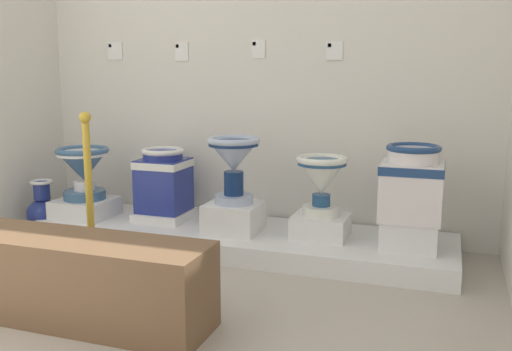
% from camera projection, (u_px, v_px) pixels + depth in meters
% --- Properties ---
extents(wall_back, '(3.48, 0.06, 3.11)m').
position_uv_depth(wall_back, '(257.00, 12.00, 3.82)').
color(wall_back, silver).
rests_on(wall_back, ground_plane).
extents(display_platform, '(2.80, 0.75, 0.13)m').
position_uv_depth(display_platform, '(236.00, 238.00, 3.70)').
color(display_platform, white).
rests_on(display_platform, ground_plane).
extents(plinth_block_leftmost, '(0.39, 0.36, 0.13)m').
position_uv_depth(plinth_block_leftmost, '(85.00, 208.00, 4.00)').
color(plinth_block_leftmost, white).
rests_on(plinth_block_leftmost, display_platform).
extents(antique_toilet_leftmost, '(0.37, 0.37, 0.37)m').
position_uv_depth(antique_toilet_leftmost, '(83.00, 167.00, 3.94)').
color(antique_toilet_leftmost, '#3E638C').
rests_on(antique_toilet_leftmost, plinth_block_leftmost).
extents(plinth_block_broad_patterned, '(0.35, 0.36, 0.06)m').
position_uv_depth(plinth_block_broad_patterned, '(165.00, 215.00, 3.93)').
color(plinth_block_broad_patterned, white).
rests_on(plinth_block_broad_patterned, display_platform).
extents(antique_toilet_broad_patterned, '(0.32, 0.31, 0.44)m').
position_uv_depth(antique_toilet_broad_patterned, '(164.00, 178.00, 3.88)').
color(antique_toilet_broad_patterned, navy).
rests_on(antique_toilet_broad_patterned, plinth_block_broad_patterned).
extents(plinth_block_pale_glazed, '(0.34, 0.33, 0.19)m').
position_uv_depth(plinth_block_pale_glazed, '(234.00, 217.00, 3.62)').
color(plinth_block_pale_glazed, white).
rests_on(plinth_block_pale_glazed, display_platform).
extents(antique_toilet_pale_glazed, '(0.34, 0.34, 0.43)m').
position_uv_depth(antique_toilet_pale_glazed, '(234.00, 159.00, 3.55)').
color(antique_toilet_pale_glazed, '#ADBCDA').
rests_on(antique_toilet_pale_glazed, plinth_block_pale_glazed).
extents(plinth_block_rightmost, '(0.34, 0.30, 0.14)m').
position_uv_depth(plinth_block_rightmost, '(321.00, 226.00, 3.50)').
color(plinth_block_rightmost, white).
rests_on(plinth_block_rightmost, display_platform).
extents(antique_toilet_rightmost, '(0.32, 0.32, 0.37)m').
position_uv_depth(antique_toilet_rightmost, '(322.00, 177.00, 3.44)').
color(antique_toilet_rightmost, white).
rests_on(antique_toilet_rightmost, plinth_block_rightmost).
extents(plinth_block_squat_floral, '(0.32, 0.30, 0.17)m').
position_uv_depth(plinth_block_squat_floral, '(409.00, 234.00, 3.27)').
color(plinth_block_squat_floral, white).
rests_on(plinth_block_squat_floral, display_platform).
extents(antique_toilet_squat_floral, '(0.36, 0.32, 0.44)m').
position_uv_depth(antique_toilet_squat_floral, '(412.00, 182.00, 3.21)').
color(antique_toilet_squat_floral, white).
rests_on(antique_toilet_squat_floral, plinth_block_squat_floral).
extents(info_placard_first, '(0.12, 0.01, 0.13)m').
position_uv_depth(info_placard_first, '(115.00, 51.00, 4.20)').
color(info_placard_first, white).
extents(info_placard_second, '(0.10, 0.01, 0.14)m').
position_uv_depth(info_placard_second, '(182.00, 52.00, 4.02)').
color(info_placard_second, white).
extents(info_placard_third, '(0.10, 0.01, 0.12)m').
position_uv_depth(info_placard_third, '(258.00, 49.00, 3.83)').
color(info_placard_third, white).
extents(info_placard_fourth, '(0.11, 0.01, 0.12)m').
position_uv_depth(info_placard_fourth, '(335.00, 51.00, 3.66)').
color(info_placard_fourth, white).
extents(decorative_vase_corner, '(0.24, 0.24, 0.39)m').
position_uv_depth(decorative_vase_corner, '(43.00, 211.00, 4.02)').
color(decorative_vase_corner, white).
rests_on(decorative_vase_corner, ground_plane).
extents(stanchion_post_near_left, '(0.28, 0.28, 0.94)m').
position_uv_depth(stanchion_post_near_left, '(92.00, 236.00, 3.08)').
color(stanchion_post_near_left, gold).
rests_on(stanchion_post_near_left, ground_plane).
extents(museum_bench, '(1.26, 0.36, 0.40)m').
position_uv_depth(museum_bench, '(79.00, 280.00, 2.58)').
color(museum_bench, brown).
rests_on(museum_bench, ground_plane).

